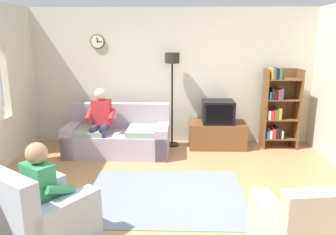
# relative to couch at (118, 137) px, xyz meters

# --- Properties ---
(ground_plane) EXTENTS (12.00, 12.00, 0.00)m
(ground_plane) POSITION_rel_couch_xyz_m (1.00, -1.88, -0.31)
(ground_plane) COLOR #B27F51
(back_wall_assembly) EXTENTS (6.20, 0.17, 2.70)m
(back_wall_assembly) POSITION_rel_couch_xyz_m (1.00, 0.78, 1.04)
(back_wall_assembly) COLOR beige
(back_wall_assembly) RESTS_ON ground_plane
(couch) EXTENTS (1.91, 0.91, 0.90)m
(couch) POSITION_rel_couch_xyz_m (0.00, 0.00, 0.00)
(couch) COLOR #A899A8
(couch) RESTS_ON ground_plane
(tv_stand) EXTENTS (1.10, 0.56, 0.51)m
(tv_stand) POSITION_rel_couch_xyz_m (1.90, 0.37, -0.06)
(tv_stand) COLOR brown
(tv_stand) RESTS_ON ground_plane
(tv) EXTENTS (0.60, 0.49, 0.44)m
(tv) POSITION_rel_couch_xyz_m (1.90, 0.35, 0.42)
(tv) COLOR black
(tv) RESTS_ON tv_stand
(bookshelf) EXTENTS (0.68, 0.36, 1.58)m
(bookshelf) POSITION_rel_couch_xyz_m (3.07, 0.44, 0.48)
(bookshelf) COLOR brown
(bookshelf) RESTS_ON ground_plane
(floor_lamp) EXTENTS (0.28, 0.28, 1.85)m
(floor_lamp) POSITION_rel_couch_xyz_m (1.01, 0.47, 1.14)
(floor_lamp) COLOR black
(floor_lamp) RESTS_ON ground_plane
(armchair_near_window) EXTENTS (1.16, 1.18, 0.90)m
(armchair_near_window) POSITION_rel_couch_xyz_m (-0.30, -2.79, -0.02)
(armchair_near_window) COLOR #9EADBC
(armchair_near_window) RESTS_ON ground_plane
(armchair_near_bookshelf) EXTENTS (0.91, 0.98, 0.90)m
(armchair_near_bookshelf) POSITION_rel_couch_xyz_m (2.34, -3.00, -0.02)
(armchair_near_bookshelf) COLOR #BCAD99
(armchair_near_bookshelf) RESTS_ON ground_plane
(area_rug) EXTENTS (2.20, 1.70, 0.01)m
(area_rug) POSITION_rel_couch_xyz_m (0.94, -1.71, -0.31)
(area_rug) COLOR slate
(area_rug) RESTS_ON ground_plane
(person_on_couch) EXTENTS (0.52, 0.54, 1.24)m
(person_on_couch) POSITION_rel_couch_xyz_m (-0.29, -0.11, 0.39)
(person_on_couch) COLOR red
(person_on_couch) RESTS_ON ground_plane
(person_in_left_armchair) EXTENTS (0.61, 0.64, 1.12)m
(person_in_left_armchair) POSITION_rel_couch_xyz_m (-0.25, -2.72, 0.29)
(person_in_left_armchair) COLOR #338C59
(person_in_left_armchair) RESTS_ON ground_plane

